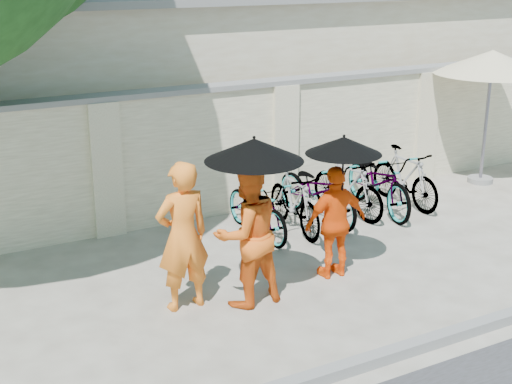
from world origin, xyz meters
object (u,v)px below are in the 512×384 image
patio_umbrella (492,64)px  monk_left (183,236)px  monk_center (247,234)px  monk_right (336,222)px

patio_umbrella → monk_left: bearing=-163.6°
monk_center → monk_right: (1.35, 0.14, -0.14)m
monk_left → monk_right: 2.06m
monk_left → monk_center: 0.75m
monk_left → monk_center: size_ratio=1.02×
monk_left → monk_center: monk_left is taller
monk_right → monk_center: bearing=8.2°
monk_center → patio_umbrella: (6.04, 2.23, 1.30)m
monk_center → monk_right: monk_center is taller
monk_left → monk_center: (0.70, -0.25, -0.02)m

